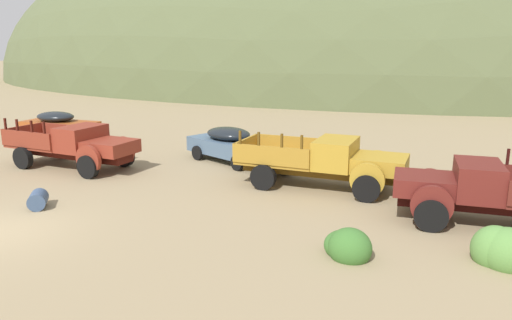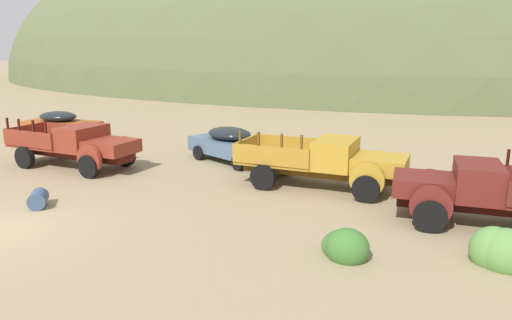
# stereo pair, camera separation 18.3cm
# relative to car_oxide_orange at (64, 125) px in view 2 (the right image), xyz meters

# --- Properties ---
(hill_far_right) EXTENTS (103.31, 56.42, 45.06)m
(hill_far_right) POSITION_rel_car_oxide_orange_xyz_m (-6.13, 45.66, -0.82)
(hill_far_right) COLOR #56603D
(hill_far_right) RESTS_ON ground
(car_oxide_orange) EXTENTS (4.85, 2.46, 1.57)m
(car_oxide_orange) POSITION_rel_car_oxide_orange_xyz_m (0.00, 0.00, 0.00)
(car_oxide_orange) COLOR #A34C1E
(car_oxide_orange) RESTS_ON ground
(truck_rust_red) EXTENTS (6.21, 2.76, 2.16)m
(truck_rust_red) POSITION_rel_car_oxide_orange_xyz_m (6.35, -4.33, 0.19)
(truck_rust_red) COLOR #42140D
(truck_rust_red) RESTS_ON ground
(car_chalk_blue) EXTENTS (5.05, 3.14, 1.57)m
(car_chalk_blue) POSITION_rel_car_oxide_orange_xyz_m (11.58, -0.09, 0.00)
(car_chalk_blue) COLOR slate
(car_chalk_blue) RESTS_ON ground
(truck_mustard) EXTENTS (6.43, 3.08, 2.16)m
(truck_mustard) POSITION_rel_car_oxide_orange_xyz_m (16.99, -1.95, 0.19)
(truck_mustard) COLOR #593D12
(truck_mustard) RESTS_ON ground
(truck_oxblood) EXTENTS (6.08, 3.24, 2.16)m
(truck_oxblood) POSITION_rel_car_oxide_orange_xyz_m (22.14, -3.39, 0.18)
(truck_oxblood) COLOR black
(truck_oxblood) RESTS_ON ground
(oil_drum_tipped) EXTENTS (0.99, 1.00, 0.57)m
(oil_drum_tipped) POSITION_rel_car_oxide_orange_xyz_m (9.26, -8.78, -0.53)
(oil_drum_tipped) COLOR #384C6B
(oil_drum_tipped) RESTS_ON ground
(bush_front_left) EXTENTS (1.30, 1.22, 1.02)m
(bush_front_left) POSITION_rel_car_oxide_orange_xyz_m (19.45, -7.50, -0.56)
(bush_front_left) COLOR #3D702D
(bush_front_left) RESTS_ON ground
(bush_between_trucks) EXTENTS (1.52, 1.19, 1.24)m
(bush_between_trucks) POSITION_rel_car_oxide_orange_xyz_m (22.94, -6.13, -0.49)
(bush_between_trucks) COLOR #5B8E42
(bush_between_trucks) RESTS_ON ground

